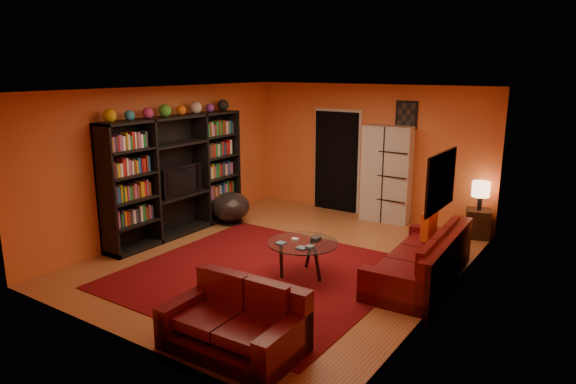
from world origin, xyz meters
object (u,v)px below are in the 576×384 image
Objects in this scene: storage_cabinet at (387,174)px; bowl_chair at (231,207)px; tv at (179,180)px; loveseat at (238,322)px; sofa at (426,262)px; table_lamp at (481,190)px; coffee_table at (303,246)px; side_table at (478,223)px; entertainment_unit at (177,176)px.

storage_cabinet reaches higher than bowl_chair.
loveseat is (3.30, -2.41, -0.70)m from tv.
storage_cabinet reaches higher than tv.
table_lamp is at bearing 84.24° from sofa.
coffee_table is at bearing -93.04° from storage_cabinet.
coffee_table is 3.25m from storage_cabinet.
bowl_chair is 4.51m from side_table.
tv is 3.90m from storage_cabinet.
bowl_chair is (-2.39, -1.82, -0.60)m from storage_cabinet.
tv is 0.50× the size of storage_cabinet.
storage_cabinet is (-0.58, 5.22, 0.64)m from loveseat.
bowl_chair is at bearing 150.85° from coffee_table.
storage_cabinet is 1.88m from side_table.
entertainment_unit reaches higher than coffee_table.
side_table is (4.15, 1.77, -0.07)m from bowl_chair.
table_lamp is at bearing -14.41° from loveseat.
entertainment_unit is 5.36m from side_table.
sofa is 1.72m from coffee_table.
coffee_table is at bearing -117.21° from side_table.
loveseat is 5.30m from side_table.
sofa is 2.30× the size of coffee_table.
sofa reaches higher than side_table.
sofa is 3.12× the size of bowl_chair.
entertainment_unit is 4.50m from sofa.
storage_cabinet is at bearing 178.37° from side_table.
storage_cabinet is 2.51× the size of bowl_chair.
storage_cabinet reaches higher than side_table.
tv is 1.83× the size of side_table.
tv reaches higher than side_table.
table_lamp is at bearing 23.07° from bowl_chair.
side_table is at bearing 0.00° from table_lamp.
table_lamp is (1.18, 5.17, 0.57)m from loveseat.
bowl_chair is at bearing 68.91° from entertainment_unit.
entertainment_unit is 4.20m from loveseat.
table_lamp is (1.76, -0.05, -0.07)m from storage_cabinet.
tv reaches higher than loveseat.
sofa is 3.00m from storage_cabinet.
storage_cabinet is 1.76m from table_lamp.
sofa is 4.08m from bowl_chair.
entertainment_unit reaches higher than loveseat.
entertainment_unit is 1.31× the size of sofa.
coffee_table is (2.85, -0.41, -0.53)m from tv.
side_table is at bearing 23.07° from bowl_chair.
entertainment_unit is 2.99m from coffee_table.
bowl_chair is (-2.97, 3.40, 0.03)m from loveseat.
loveseat is 2.93× the size of table_lamp.
sofa is at bearing -61.10° from storage_cabinet.
tv reaches higher than coffee_table.
side_table is at bearing 31.29° from entertainment_unit.
coffee_table is 1.35× the size of bowl_chair.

